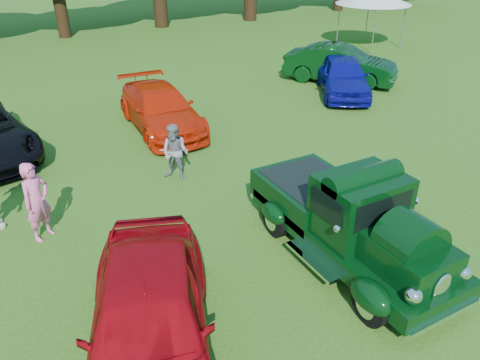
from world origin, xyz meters
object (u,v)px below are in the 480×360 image
spectator_pink (37,202)px  spectator_grey (175,153)px  back_car_orange (161,109)px  back_car_green (340,64)px  red_convertible (149,318)px  hero_pickup (349,221)px  back_car_blue (343,76)px

spectator_pink → spectator_grey: (3.56, 1.09, -0.12)m
back_car_orange → back_car_green: back_car_green is taller
red_convertible → spectator_pink: size_ratio=2.62×
back_car_green → red_convertible: bearing=-177.3°
hero_pickup → spectator_grey: (-1.77, 4.78, -0.06)m
red_convertible → spectator_pink: (-0.98, 4.24, 0.09)m
back_car_orange → back_car_blue: 7.65m
red_convertible → spectator_grey: 5.92m
hero_pickup → back_car_green: 12.37m
spectator_pink → back_car_orange: bearing=11.3°
red_convertible → spectator_pink: spectator_pink is taller
back_car_orange → hero_pickup: bearing=-81.5°
back_car_blue → spectator_grey: size_ratio=2.83×
spectator_pink → red_convertible: bearing=-111.7°
hero_pickup → spectator_pink: (-5.33, 3.69, 0.06)m
hero_pickup → spectator_grey: hero_pickup is taller
back_car_blue → back_car_green: back_car_green is taller
back_car_orange → spectator_grey: size_ratio=3.09×
red_convertible → back_car_blue: 14.23m
red_convertible → back_car_orange: bearing=88.6°
red_convertible → hero_pickup: bearing=27.3°
hero_pickup → spectator_grey: bearing=110.4°
red_convertible → back_car_green: red_convertible is taller
spectator_grey → back_car_blue: bearing=69.2°
back_car_blue → hero_pickup: bearing=-98.1°
hero_pickup → spectator_pink: hero_pickup is taller
back_car_orange → back_car_blue: (7.65, -0.05, 0.05)m
back_car_green → back_car_blue: bearing=-163.0°
spectator_pink → spectator_grey: size_ratio=1.16×
hero_pickup → back_car_blue: (6.80, 8.28, -0.09)m
hero_pickup → spectator_grey: size_ratio=3.20×
back_car_blue → spectator_grey: spectator_grey is taller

